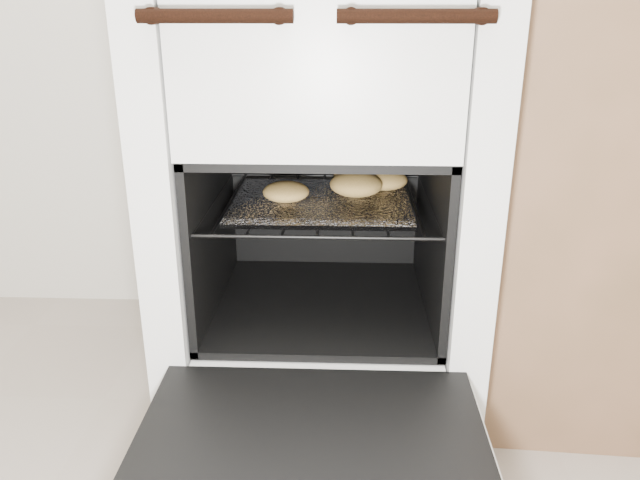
{
  "coord_description": "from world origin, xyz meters",
  "views": [
    {
      "loc": [
        0.22,
        -0.17,
        0.86
      ],
      "look_at": [
        0.17,
        0.99,
        0.42
      ],
      "focal_mm": 35.0,
      "sensor_mm": 36.0,
      "label": 1
    }
  ],
  "objects": [
    {
      "name": "foil_sheet",
      "position": [
        0.17,
        1.06,
        0.48
      ],
      "size": [
        0.36,
        0.32,
        0.01
      ],
      "primitive_type": "cube",
      "color": "white",
      "rests_on": "oven_rack"
    },
    {
      "name": "baked_rolls",
      "position": [
        0.23,
        1.11,
        0.51
      ],
      "size": [
        0.34,
        0.24,
        0.05
      ],
      "color": "tan",
      "rests_on": "foil_sheet"
    },
    {
      "name": "oven_door",
      "position": [
        0.17,
        0.61,
        0.21
      ],
      "size": [
        0.57,
        0.44,
        0.04
      ],
      "color": "black",
      "rests_on": "stove"
    },
    {
      "name": "oven_rack",
      "position": [
        0.17,
        1.08,
        0.48
      ],
      "size": [
        0.46,
        0.44,
        0.01
      ],
      "color": "black",
      "rests_on": "stove"
    },
    {
      "name": "stove",
      "position": [
        0.17,
        1.15,
        0.48
      ],
      "size": [
        0.63,
        0.71,
        0.97
      ],
      "color": "silver",
      "rests_on": "ground"
    }
  ]
}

